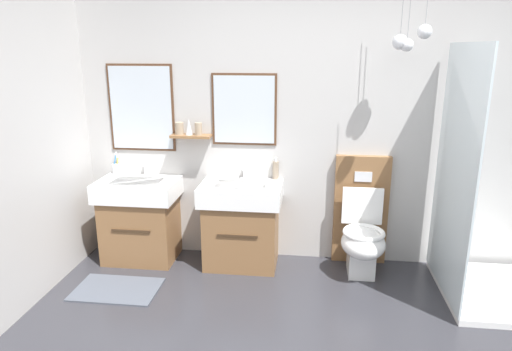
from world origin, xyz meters
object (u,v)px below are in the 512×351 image
toilet (362,230)px  toothbrush_cup (116,168)px  soap_dispenser (276,170)px  vanity_sink_right (242,222)px  vanity_sink_left (140,218)px  shower_tray (489,250)px

toilet → toothbrush_cup: size_ratio=4.77×
toothbrush_cup → soap_dispenser: (1.51, 0.01, 0.03)m
vanity_sink_right → toothbrush_cup: toothbrush_cup is taller
soap_dispenser → toothbrush_cup: bearing=-179.6°
vanity_sink_left → toilet: toilet is taller
vanity_sink_right → soap_dispenser: bearing=33.1°
toilet → toothbrush_cup: toilet is taller
vanity_sink_right → toilet: bearing=0.8°
shower_tray → toilet: bearing=160.4°
vanity_sink_left → vanity_sink_right: 0.94m
vanity_sink_left → vanity_sink_right: bearing=0.0°
toilet → soap_dispenser: size_ratio=5.02×
toothbrush_cup → shower_tray: bearing=-8.8°
vanity_sink_left → toothbrush_cup: (-0.28, 0.18, 0.42)m
vanity_sink_left → soap_dispenser: (1.23, 0.19, 0.45)m
vanity_sink_right → toothbrush_cup: 1.30m
vanity_sink_left → toothbrush_cup: toothbrush_cup is taller
vanity_sink_left → toilet: 2.00m
toilet → soap_dispenser: bearing=167.6°
vanity_sink_right → toothbrush_cup: bearing=171.7°
toilet → soap_dispenser: toilet is taller
vanity_sink_left → shower_tray: 2.96m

